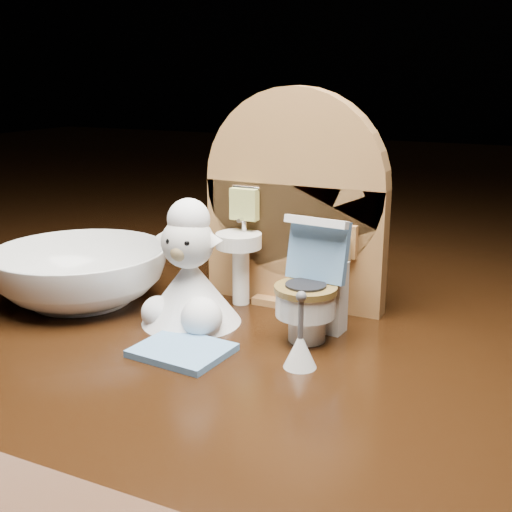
# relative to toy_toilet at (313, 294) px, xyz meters

# --- Properties ---
(backdrop_panel) EXTENTS (0.13, 0.05, 0.15)m
(backdrop_panel) POSITION_rel_toy_toilet_xyz_m (-0.03, 0.05, 0.04)
(backdrop_panel) COLOR #A16E3B
(backdrop_panel) RESTS_ON ground
(toy_toilet) EXTENTS (0.04, 0.05, 0.08)m
(toy_toilet) POSITION_rel_toy_toilet_xyz_m (0.00, 0.00, 0.00)
(toy_toilet) COLOR white
(toy_toilet) RESTS_ON ground
(bath_mat) EXTENTS (0.06, 0.05, 0.00)m
(bath_mat) POSITION_rel_toy_toilet_xyz_m (-0.06, -0.06, -0.03)
(bath_mat) COLOR #6292C5
(bath_mat) RESTS_ON ground
(toilet_brush) EXTENTS (0.02, 0.02, 0.04)m
(toilet_brush) POSITION_rel_toy_toilet_xyz_m (0.01, -0.04, -0.02)
(toilet_brush) COLOR white
(toilet_brush) RESTS_ON ground
(plush_lamb) EXTENTS (0.07, 0.07, 0.09)m
(plush_lamb) POSITION_rel_toy_toilet_xyz_m (-0.08, -0.01, 0.00)
(plush_lamb) COLOR white
(plush_lamb) RESTS_ON ground
(ceramic_bowl) EXTENTS (0.14, 0.14, 0.04)m
(ceramic_bowl) POSITION_rel_toy_toilet_xyz_m (-0.17, -0.01, -0.01)
(ceramic_bowl) COLOR white
(ceramic_bowl) RESTS_ON ground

